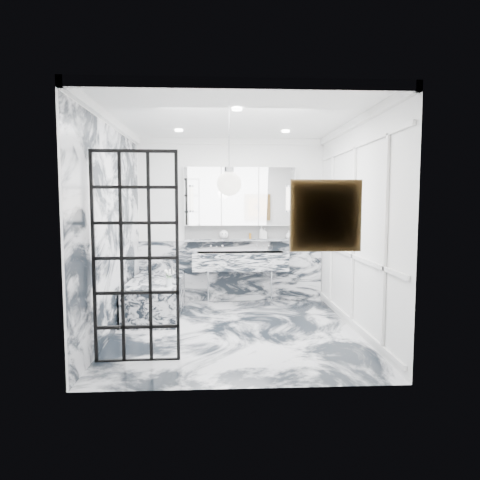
{
  "coord_description": "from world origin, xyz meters",
  "views": [
    {
      "loc": [
        -0.22,
        -5.6,
        1.72
      ],
      "look_at": [
        0.09,
        0.5,
        1.18
      ],
      "focal_mm": 32.0,
      "sensor_mm": 36.0,
      "label": 1
    }
  ],
  "objects": [
    {
      "name": "sconce_right",
      "position": [
        0.97,
        1.63,
        1.78
      ],
      "size": [
        0.07,
        0.07,
        0.4
      ],
      "primitive_type": "cylinder",
      "color": "white",
      "rests_on": "mirror_cabinet"
    },
    {
      "name": "ceiling",
      "position": [
        0.0,
        0.0,
        2.8
      ],
      "size": [
        3.6,
        3.6,
        0.0
      ],
      "primitive_type": "plane",
      "rotation": [
        3.14,
        0.0,
        0.0
      ],
      "color": "white",
      "rests_on": "wall_back"
    },
    {
      "name": "wall_left",
      "position": [
        -1.6,
        0.0,
        1.4
      ],
      "size": [
        0.0,
        3.6,
        3.6
      ],
      "primitive_type": "plane",
      "rotation": [
        1.57,
        0.0,
        1.57
      ],
      "color": "white",
      "rests_on": "floor"
    },
    {
      "name": "soap_bottle_b",
      "position": [
        0.58,
        1.71,
        1.18
      ],
      "size": [
        0.09,
        0.1,
        0.18
      ],
      "primitive_type": "imported",
      "rotation": [
        0.0,
        0.0,
        -0.15
      ],
      "color": "#4C4C51",
      "rests_on": "ledge"
    },
    {
      "name": "marble_clad_back",
      "position": [
        0.0,
        1.78,
        0.53
      ],
      "size": [
        3.18,
        0.05,
        1.05
      ],
      "primitive_type": "cube",
      "color": "silver",
      "rests_on": "floor"
    },
    {
      "name": "trough_sink",
      "position": [
        0.15,
        1.55,
        0.73
      ],
      "size": [
        1.6,
        0.45,
        0.3
      ],
      "primitive_type": "cube",
      "color": "silver",
      "rests_on": "wall_back"
    },
    {
      "name": "ledge",
      "position": [
        0.15,
        1.72,
        1.07
      ],
      "size": [
        1.9,
        0.14,
        0.04
      ],
      "primitive_type": "cube",
      "color": "silver",
      "rests_on": "wall_back"
    },
    {
      "name": "amber_bottle",
      "position": [
        0.33,
        1.71,
        1.14
      ],
      "size": [
        0.04,
        0.04,
        0.1
      ],
      "primitive_type": "cylinder",
      "color": "#8C5919",
      "rests_on": "ledge"
    },
    {
      "name": "marble_clad_left",
      "position": [
        -1.59,
        0.0,
        1.34
      ],
      "size": [
        0.02,
        3.56,
        2.68
      ],
      "primitive_type": "cube",
      "color": "silver",
      "rests_on": "floor"
    },
    {
      "name": "panel_molding",
      "position": [
        1.58,
        0.0,
        1.3
      ],
      "size": [
        0.03,
        3.4,
        2.3
      ],
      "primitive_type": "cube",
      "color": "white",
      "rests_on": "floor"
    },
    {
      "name": "soap_bottle_c",
      "position": [
        1.0,
        1.71,
        1.16
      ],
      "size": [
        0.13,
        0.13,
        0.14
      ],
      "primitive_type": "imported",
      "rotation": [
        0.0,
        0.0,
        -0.17
      ],
      "color": "silver",
      "rests_on": "ledge"
    },
    {
      "name": "crittall_door",
      "position": [
        -1.1,
        -1.04,
        1.13
      ],
      "size": [
        0.88,
        0.06,
        2.25
      ],
      "primitive_type": null,
      "rotation": [
        0.0,
        0.0,
        0.02
      ],
      "color": "black",
      "rests_on": "floor"
    },
    {
      "name": "mirror_cabinet",
      "position": [
        0.15,
        1.73,
        1.82
      ],
      "size": [
        1.9,
        0.16,
        1.0
      ],
      "primitive_type": "cube",
      "color": "white",
      "rests_on": "wall_back"
    },
    {
      "name": "floor",
      "position": [
        0.0,
        0.0,
        0.0
      ],
      "size": [
        3.6,
        3.6,
        0.0
      ],
      "primitive_type": "plane",
      "color": "silver",
      "rests_on": "ground"
    },
    {
      "name": "sconce_left",
      "position": [
        -0.67,
        1.63,
        1.78
      ],
      "size": [
        0.07,
        0.07,
        0.4
      ],
      "primitive_type": "cylinder",
      "color": "white",
      "rests_on": "mirror_cabinet"
    },
    {
      "name": "bathtub",
      "position": [
        -1.18,
        0.9,
        0.28
      ],
      "size": [
        0.75,
        1.65,
        0.55
      ],
      "primitive_type": "cube",
      "color": "silver",
      "rests_on": "floor"
    },
    {
      "name": "flower_vase",
      "position": [
        -0.91,
        0.29,
        0.61
      ],
      "size": [
        0.08,
        0.08,
        0.12
      ],
      "primitive_type": "cylinder",
      "color": "silver",
      "rests_on": "bathtub"
    },
    {
      "name": "wall_back",
      "position": [
        0.0,
        1.8,
        1.4
      ],
      "size": [
        3.6,
        0.0,
        3.6
      ],
      "primitive_type": "plane",
      "rotation": [
        1.57,
        0.0,
        0.0
      ],
      "color": "white",
      "rests_on": "floor"
    },
    {
      "name": "pendant_light",
      "position": [
        -0.1,
        -1.11,
        1.91
      ],
      "size": [
        0.26,
        0.26,
        0.26
      ],
      "primitive_type": "sphere",
      "color": "white",
      "rests_on": "ceiling"
    },
    {
      "name": "soap_bottle_a",
      "position": [
        0.52,
        1.71,
        1.2
      ],
      "size": [
        0.11,
        0.11,
        0.22
      ],
      "primitive_type": "imported",
      "rotation": [
        0.0,
        0.0,
        -0.35
      ],
      "color": "#8C5919",
      "rests_on": "ledge"
    },
    {
      "name": "wall_right",
      "position": [
        1.6,
        0.0,
        1.4
      ],
      "size": [
        0.0,
        3.6,
        3.6
      ],
      "primitive_type": "plane",
      "rotation": [
        1.57,
        0.0,
        -1.57
      ],
      "color": "white",
      "rests_on": "floor"
    },
    {
      "name": "artwork",
      "position": [
        0.76,
        -1.76,
        1.6
      ],
      "size": [
        0.55,
        0.05,
        0.55
      ],
      "primitive_type": "cube",
      "color": "#C78914",
      "rests_on": "wall_front"
    },
    {
      "name": "wall_front",
      "position": [
        0.0,
        -1.8,
        1.4
      ],
      "size": [
        3.6,
        0.0,
        3.6
      ],
      "primitive_type": "plane",
      "rotation": [
        -1.57,
        0.0,
        0.0
      ],
      "color": "white",
      "rests_on": "floor"
    },
    {
      "name": "subway_tile",
      "position": [
        0.15,
        1.78,
        1.21
      ],
      "size": [
        1.9,
        0.03,
        0.23
      ],
      "primitive_type": "cube",
      "color": "white",
      "rests_on": "wall_back"
    },
    {
      "name": "face_pot",
      "position": [
        -0.13,
        1.71,
        1.17
      ],
      "size": [
        0.16,
        0.16,
        0.16
      ],
      "primitive_type": "sphere",
      "color": "white",
      "rests_on": "ledge"
    }
  ]
}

